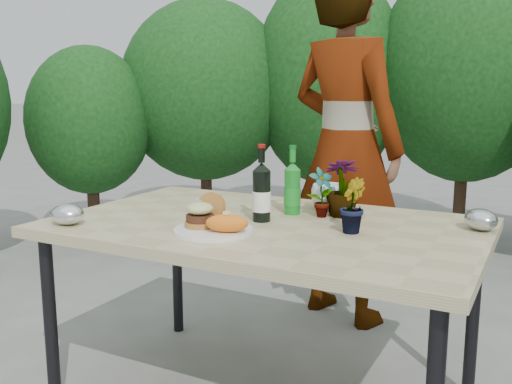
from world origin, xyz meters
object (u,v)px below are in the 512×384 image
at_px(dinner_plate, 213,231).
at_px(wine_bottle, 262,193).
at_px(patio_table, 266,237).
at_px(person, 345,148).

distance_m(dinner_plate, wine_bottle, 0.27).
bearing_deg(wine_bottle, dinner_plate, -112.26).
bearing_deg(patio_table, dinner_plate, -112.19).
xyz_separation_m(patio_table, wine_bottle, (-0.02, 0.01, 0.17)).
xyz_separation_m(patio_table, dinner_plate, (-0.09, -0.23, 0.06)).
relative_size(wine_bottle, person, 0.16).
bearing_deg(dinner_plate, patio_table, 67.81).
distance_m(patio_table, wine_bottle, 0.17).
xyz_separation_m(dinner_plate, wine_bottle, (0.07, 0.24, 0.10)).
bearing_deg(wine_bottle, patio_table, -31.26).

